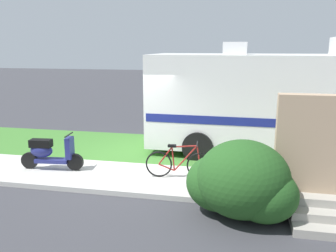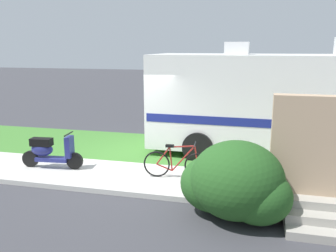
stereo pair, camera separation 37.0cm
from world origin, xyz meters
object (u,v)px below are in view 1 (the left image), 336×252
at_px(motorhome_rv, 273,100).
at_px(bottle_green, 316,190).
at_px(scooter, 49,152).
at_px(bicycle, 179,163).
at_px(pickup_truck_near, 315,105).

height_order(motorhome_rv, bottle_green, motorhome_rv).
bearing_deg(bottle_green, scooter, 176.47).
bearing_deg(motorhome_rv, scooter, -153.13).
bearing_deg(bicycle, bottle_green, -8.53).
height_order(motorhome_rv, scooter, motorhome_rv).
distance_m(pickup_truck_near, bottle_green, 7.44).
bearing_deg(motorhome_rv, pickup_truck_near, 63.58).
bearing_deg(scooter, bicycle, 1.01).
distance_m(motorhome_rv, bicycle, 3.90).
bearing_deg(pickup_truck_near, motorhome_rv, -116.42).
relative_size(scooter, pickup_truck_near, 0.32).
xyz_separation_m(motorhome_rv, bicycle, (-2.35, -2.87, -1.20)).
distance_m(motorhome_rv, bottle_green, 3.72).
relative_size(bicycle, pickup_truck_near, 0.31).
xyz_separation_m(scooter, bicycle, (3.44, 0.06, -0.08)).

